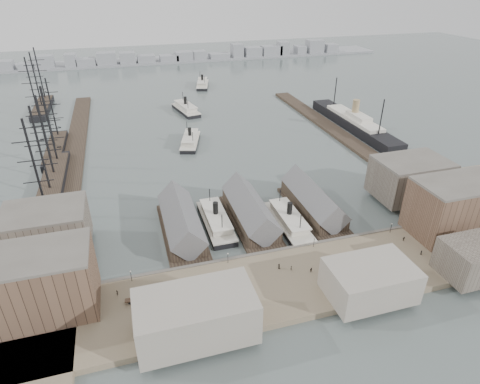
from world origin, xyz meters
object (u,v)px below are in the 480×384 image
object	(u,v)px
tram	(431,240)
horse_cart_left	(137,299)
horse_cart_center	(230,293)
horse_cart_right	(343,264)
ocean_steamer	(354,122)
ferry_docked_west	(216,220)

from	to	relation	value
tram	horse_cart_left	xyz separation A→B (m)	(-97.96, 1.03, -0.99)
horse_cart_center	horse_cart_right	world-z (taller)	horse_cart_right
horse_cart_right	ocean_steamer	bearing A→B (deg)	-50.97
ocean_steamer	horse_cart_left	bearing A→B (deg)	-140.08
horse_cart_left	tram	bearing A→B (deg)	-83.80
ocean_steamer	horse_cart_left	distance (m)	177.51
horse_cart_left	horse_cart_right	size ratio (longest dim) A/B	0.98
horse_cart_left	ocean_steamer	bearing A→B (deg)	-43.27
ocean_steamer	tram	size ratio (longest dim) A/B	8.52
horse_cart_left	horse_cart_center	world-z (taller)	horse_cart_left
ferry_docked_west	horse_cart_center	size ratio (longest dim) A/B	6.01
horse_cart_left	horse_cart_right	bearing A→B (deg)	-85.99
ferry_docked_west	horse_cart_right	world-z (taller)	ferry_docked_west
horse_cart_left	horse_cart_center	distance (m)	26.50
ocean_steamer	tram	xyz separation A→B (m)	(-38.18, -114.94, 0.06)
ferry_docked_west	tram	xyz separation A→B (m)	(66.82, -34.74, 1.31)
ocean_steamer	horse_cart_center	bearing A→B (deg)	-132.76
horse_cart_center	horse_cart_right	distance (m)	37.52
ocean_steamer	horse_cart_center	distance (m)	162.24
tram	horse_cart_left	world-z (taller)	tram
ferry_docked_west	horse_cart_right	bearing A→B (deg)	-48.71
ferry_docked_west	ocean_steamer	xyz separation A→B (m)	(105.00, 80.20, 1.24)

